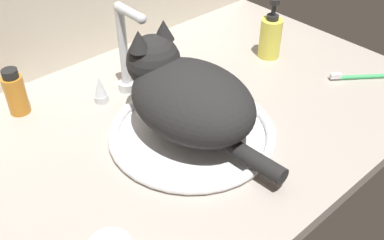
{
  "coord_description": "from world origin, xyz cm",
  "views": [
    {
      "loc": [
        -48.51,
        -57.17,
        60.77
      ],
      "look_at": [
        -2.39,
        -5.57,
        7.0
      ],
      "focal_mm": 41.41,
      "sensor_mm": 36.0,
      "label": 1
    }
  ],
  "objects_px": {
    "cat": "(184,93)",
    "amber_bottle": "(15,93)",
    "toothbrush": "(361,76)",
    "soap_pump_bottle": "(270,36)",
    "sink_basin": "(192,132)",
    "faucet": "(126,59)"
  },
  "relations": [
    {
      "from": "sink_basin",
      "to": "cat",
      "type": "relative_size",
      "value": 0.87
    },
    {
      "from": "faucet",
      "to": "toothbrush",
      "type": "distance_m",
      "value": 0.56
    },
    {
      "from": "sink_basin",
      "to": "toothbrush",
      "type": "height_order",
      "value": "sink_basin"
    },
    {
      "from": "cat",
      "to": "soap_pump_bottle",
      "type": "height_order",
      "value": "cat"
    },
    {
      "from": "cat",
      "to": "amber_bottle",
      "type": "distance_m",
      "value": 0.37
    },
    {
      "from": "faucet",
      "to": "toothbrush",
      "type": "bearing_deg",
      "value": -36.44
    },
    {
      "from": "faucet",
      "to": "cat",
      "type": "bearing_deg",
      "value": -90.37
    },
    {
      "from": "cat",
      "to": "toothbrush",
      "type": "relative_size",
      "value": 2.83
    },
    {
      "from": "toothbrush",
      "to": "soap_pump_bottle",
      "type": "bearing_deg",
      "value": 110.37
    },
    {
      "from": "amber_bottle",
      "to": "cat",
      "type": "bearing_deg",
      "value": -52.38
    },
    {
      "from": "faucet",
      "to": "soap_pump_bottle",
      "type": "bearing_deg",
      "value": -16.56
    },
    {
      "from": "sink_basin",
      "to": "soap_pump_bottle",
      "type": "xyz_separation_m",
      "value": [
        0.37,
        0.11,
        0.05
      ]
    },
    {
      "from": "cat",
      "to": "amber_bottle",
      "type": "bearing_deg",
      "value": 127.62
    },
    {
      "from": "faucet",
      "to": "cat",
      "type": "xyz_separation_m",
      "value": [
        -0.0,
        -0.2,
        0.01
      ]
    },
    {
      "from": "sink_basin",
      "to": "toothbrush",
      "type": "xyz_separation_m",
      "value": [
        0.45,
        -0.11,
        -0.0
      ]
    },
    {
      "from": "sink_basin",
      "to": "soap_pump_bottle",
      "type": "distance_m",
      "value": 0.38
    },
    {
      "from": "amber_bottle",
      "to": "toothbrush",
      "type": "distance_m",
      "value": 0.8
    },
    {
      "from": "cat",
      "to": "faucet",
      "type": "bearing_deg",
      "value": 89.63
    },
    {
      "from": "faucet",
      "to": "toothbrush",
      "type": "height_order",
      "value": "faucet"
    },
    {
      "from": "amber_bottle",
      "to": "toothbrush",
      "type": "relative_size",
      "value": 0.77
    },
    {
      "from": "amber_bottle",
      "to": "toothbrush",
      "type": "xyz_separation_m",
      "value": [
        0.67,
        -0.42,
        -0.04
      ]
    },
    {
      "from": "faucet",
      "to": "soap_pump_bottle",
      "type": "distance_m",
      "value": 0.38
    }
  ]
}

